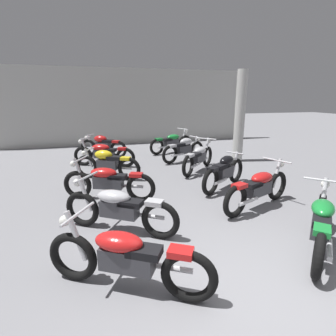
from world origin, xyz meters
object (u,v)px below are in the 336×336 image
object	(u,v)px
motorcycle_right_row_3	(199,157)
motorcycle_left_row_4	(104,153)
support_pillar	(240,117)
motorcycle_right_row_2	(225,171)
motorcycle_right_row_4	(184,149)
motorcycle_left_row_3	(107,164)
motorcycle_right_row_5	(172,142)
motorcycle_left_row_5	(103,145)
motorcycle_right_row_1	(259,188)
motorcycle_right_row_0	(321,222)
motorcycle_left_row_1	(119,208)
motorcycle_left_row_2	(108,181)
motorcycle_left_row_0	(126,257)

from	to	relation	value
motorcycle_right_row_3	motorcycle_left_row_4	bearing A→B (deg)	153.96
support_pillar	motorcycle_right_row_2	xyz separation A→B (m)	(-1.89, -2.57, -1.14)
motorcycle_right_row_2	motorcycle_right_row_4	bearing A→B (deg)	90.32
support_pillar	motorcycle_right_row_4	xyz separation A→B (m)	(-1.91, 0.48, -1.14)
motorcycle_left_row_4	motorcycle_left_row_3	bearing A→B (deg)	-89.03
motorcycle_right_row_5	motorcycle_left_row_5	bearing A→B (deg)	-179.09
motorcycle_right_row_1	motorcycle_right_row_0	bearing A→B (deg)	-91.11
motorcycle_right_row_5	motorcycle_left_row_1	bearing A→B (deg)	-114.72
motorcycle_left_row_3	motorcycle_left_row_4	size ratio (longest dim) A/B	0.89
motorcycle_left_row_2	motorcycle_left_row_5	xyz separation A→B (m)	(0.11, 4.58, 0.01)
motorcycle_right_row_1	motorcycle_right_row_2	world-z (taller)	motorcycle_right_row_1
motorcycle_left_row_0	motorcycle_right_row_1	world-z (taller)	same
support_pillar	motorcycle_left_row_2	bearing A→B (deg)	-151.97
motorcycle_left_row_4	motorcycle_right_row_1	xyz separation A→B (m)	(2.97, -4.42, 0.00)
motorcycle_left_row_4	motorcycle_right_row_2	size ratio (longest dim) A/B	1.17
motorcycle_left_row_0	motorcycle_right_row_2	distance (m)	4.19
motorcycle_right_row_2	motorcycle_right_row_1	bearing A→B (deg)	-85.57
support_pillar	motorcycle_right_row_0	distance (m)	5.92
motorcycle_left_row_2	motorcycle_right_row_0	world-z (taller)	same
motorcycle_right_row_0	motorcycle_right_row_3	distance (m)	4.65
motorcycle_right_row_2	motorcycle_left_row_2	bearing A→B (deg)	179.93
motorcycle_left_row_3	motorcycle_right_row_4	distance (m)	3.16
motorcycle_left_row_3	motorcycle_right_row_5	size ratio (longest dim) A/B	0.87
motorcycle_left_row_2	motorcycle_right_row_3	size ratio (longest dim) A/B	1.23
motorcycle_left_row_3	motorcycle_right_row_1	world-z (taller)	motorcycle_right_row_1
motorcycle_left_row_3	motorcycle_right_row_1	xyz separation A→B (m)	(2.95, -2.95, -0.01)
motorcycle_left_row_1	motorcycle_left_row_5	size ratio (longest dim) A/B	1.08
motorcycle_left_row_4	motorcycle_right_row_0	distance (m)	6.73
support_pillar	motorcycle_right_row_2	world-z (taller)	support_pillar
motorcycle_right_row_3	motorcycle_right_row_5	world-z (taller)	same
motorcycle_right_row_5	motorcycle_left_row_2	bearing A→B (deg)	-122.27
motorcycle_left_row_0	motorcycle_left_row_1	bearing A→B (deg)	87.65
motorcycle_left_row_3	motorcycle_right_row_5	bearing A→B (deg)	46.49
motorcycle_left_row_0	motorcycle_right_row_4	bearing A→B (deg)	64.51
motorcycle_right_row_0	motorcycle_right_row_1	xyz separation A→B (m)	(0.03, 1.63, 0.00)
motorcycle_right_row_1	motorcycle_right_row_5	bearing A→B (deg)	91.07
motorcycle_left_row_5	motorcycle_right_row_0	size ratio (longest dim) A/B	1.05
motorcycle_left_row_1	motorcycle_right_row_2	distance (m)	3.24
motorcycle_left_row_1	motorcycle_right_row_1	distance (m)	2.96
motorcycle_left_row_5	motorcycle_right_row_5	world-z (taller)	motorcycle_right_row_5
motorcycle_left_row_1	motorcycle_right_row_4	xyz separation A→B (m)	(2.83, 4.59, 0.01)
motorcycle_left_row_2	motorcycle_right_row_0	distance (m)	4.21
motorcycle_left_row_3	motorcycle_left_row_5	size ratio (longest dim) A/B	1.03
motorcycle_left_row_1	motorcycle_right_row_4	bearing A→B (deg)	58.32
motorcycle_right_row_1	motorcycle_right_row_5	xyz separation A→B (m)	(-0.11, 5.94, 0.00)
motorcycle_right_row_3	motorcycle_right_row_5	xyz separation A→B (m)	(-0.01, 2.93, 0.00)
motorcycle_left_row_1	motorcycle_right_row_5	xyz separation A→B (m)	(2.84, 6.17, 0.00)
motorcycle_left_row_3	motorcycle_right_row_0	size ratio (longest dim) A/B	1.08
motorcycle_left_row_4	motorcycle_right_row_4	bearing A→B (deg)	-1.16
motorcycle_left_row_5	motorcycle_left_row_4	bearing A→B (deg)	-91.84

